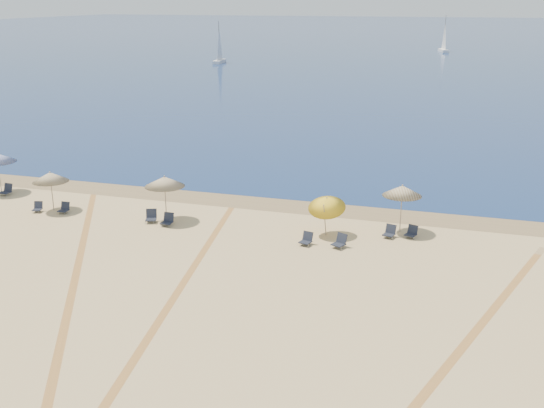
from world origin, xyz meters
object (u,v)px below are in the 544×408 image
Objects in this scene: umbrella_1 at (50,177)px; chair_7 at (340,242)px; chair_3 at (64,208)px; chair_5 at (168,220)px; sailboat_1 at (219,50)px; chair_4 at (151,216)px; chair_9 at (412,232)px; chair_1 at (7,190)px; umbrella_4 at (402,191)px; chair_8 at (390,232)px; chair_2 at (38,207)px; umbrella_2 at (165,182)px; sailboat_0 at (444,41)px; umbrella_3 at (327,203)px; chair_6 at (306,239)px.

umbrella_1 is 17.32m from chair_7.
chair_5 reaches higher than chair_3.
umbrella_1 is 1.97m from chair_3.
chair_5 is 91.92m from sailboat_1.
chair_4 reaches higher than chair_9.
umbrella_1 is 3.21× the size of chair_1.
chair_1 is at bearing -179.35° from umbrella_4.
chair_8 is (-0.42, -0.94, -2.00)m from umbrella_4.
chair_9 reaches higher than chair_2.
umbrella_2 is 0.99× the size of umbrella_4.
sailboat_0 reaches higher than chair_5.
umbrella_2 is at bearing -161.95° from chair_7.
chair_9 is 95.27m from sailboat_1.
chair_4 is at bearing 167.37° from chair_5.
sailboat_0 is 1.06× the size of sailboat_1.
chair_3 is at bearing -111.81° from sailboat_0.
umbrella_2 is at bearing 2.05° from chair_3.
chair_5 is 9.68m from chair_7.
chair_7 is at bearing -6.91° from umbrella_2.
umbrella_1 is 3.15× the size of chair_8.
chair_1 is (-4.69, 1.85, -1.71)m from umbrella_1.
chair_8 is (12.29, 0.93, -1.98)m from umbrella_2.
chair_7 is (-2.63, -3.10, -1.99)m from umbrella_4.
umbrella_4 reaches higher than chair_4.
chair_2 is at bearing -160.89° from chair_8.
chair_7 is 126.62m from sailboat_0.
umbrella_4 is at bearing 5.51° from chair_1.
chair_2 is 0.09× the size of sailboat_1.
chair_1 is 12.45m from chair_5.
chair_1 is at bearing 157.41° from chair_3.
chair_3 is at bearing -13.68° from umbrella_1.
chair_3 is at bearing -5.75° from chair_2.
umbrella_3 is 125.18m from sailboat_0.
chair_6 is at bearing -26.10° from chair_4.
chair_8 is at bearing -114.19° from umbrella_4.
sailboat_0 is at bearing 89.78° from umbrella_3.
chair_8 is 124.50m from sailboat_0.
chair_2 is 21.33m from chair_9.
chair_8 is 0.99× the size of chair_9.
umbrella_2 is 6.58m from chair_3.
umbrella_4 reaches higher than chair_7.
chair_1 is (-20.88, 1.39, -1.46)m from umbrella_3.
chair_4 reaches higher than chair_6.
chair_4 is at bearing -77.12° from sailboat_1.
umbrella_1 is 3.49× the size of chair_2.
umbrella_1 is 0.91× the size of umbrella_2.
chair_5 is (6.67, -0.23, 0.02)m from chair_3.
chair_3 is at bearing -80.48° from sailboat_1.
chair_6 is at bearing -135.26° from chair_8.
umbrella_3 is at bearing 1.32° from umbrella_2.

